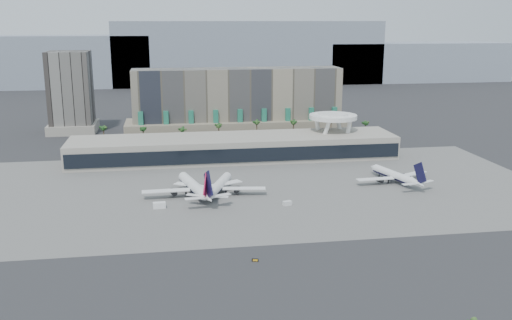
{
  "coord_description": "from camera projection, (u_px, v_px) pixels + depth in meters",
  "views": [
    {
      "loc": [
        -34.63,
        -180.34,
        71.3
      ],
      "look_at": [
        0.38,
        40.0,
        16.31
      ],
      "focal_mm": 40.0,
      "sensor_mm": 36.0,
      "label": 1
    }
  ],
  "objects": [
    {
      "name": "taxiway_sign",
      "position": [
        255.0,
        260.0,
        172.74
      ],
      "size": [
        2.04,
        0.73,
        0.92
      ],
      "rotation": [
        0.0,
        0.0,
        -0.23
      ],
      "color": "black",
      "rests_on": "ground"
    },
    {
      "name": "airliner_centre",
      "position": [
        218.0,
        186.0,
        238.67
      ],
      "size": [
        38.19,
        39.44,
        14.25
      ],
      "rotation": [
        0.0,
        0.0,
        -0.36
      ],
      "color": "white",
      "rests_on": "ground"
    },
    {
      "name": "apron_pad",
      "position": [
        250.0,
        188.0,
        248.0
      ],
      "size": [
        260.0,
        130.0,
        0.06
      ],
      "primitive_type": "cube",
      "color": "#5B5B59",
      "rests_on": "ground"
    },
    {
      "name": "airliner_left",
      "position": [
        194.0,
        187.0,
        236.75
      ],
      "size": [
        42.64,
        44.27,
        15.55
      ],
      "rotation": [
        0.0,
        0.0,
        0.24
      ],
      "color": "white",
      "rests_on": "ground"
    },
    {
      "name": "palm_row",
      "position": [
        239.0,
        127.0,
        332.87
      ],
      "size": [
        157.8,
        2.8,
        13.1
      ],
      "color": "brown",
      "rests_on": "ground"
    },
    {
      "name": "service_vehicle_b",
      "position": [
        287.0,
        203.0,
        225.0
      ],
      "size": [
        3.8,
        2.83,
        1.74
      ],
      "primitive_type": "cube",
      "rotation": [
        0.0,
        0.0,
        0.29
      ],
      "color": "silver",
      "rests_on": "ground"
    },
    {
      "name": "office_tower",
      "position": [
        71.0,
        97.0,
        367.09
      ],
      "size": [
        30.0,
        30.0,
        52.0
      ],
      "color": "black",
      "rests_on": "ground"
    },
    {
      "name": "airliner_right",
      "position": [
        395.0,
        176.0,
        255.57
      ],
      "size": [
        36.55,
        37.9,
        13.39
      ],
      "rotation": [
        0.0,
        0.0,
        0.27
      ],
      "color": "white",
      "rests_on": "ground"
    },
    {
      "name": "ground",
      "position": [
        273.0,
        234.0,
        195.27
      ],
      "size": [
        900.0,
        900.0,
        0.0
      ],
      "primitive_type": "plane",
      "color": "#232326",
      "rests_on": "ground"
    },
    {
      "name": "terminal",
      "position": [
        234.0,
        147.0,
        299.04
      ],
      "size": [
        170.0,
        32.5,
        14.5
      ],
      "color": "#A79F93",
      "rests_on": "ground"
    },
    {
      "name": "hotel",
      "position": [
        238.0,
        108.0,
        360.02
      ],
      "size": [
        140.0,
        30.0,
        42.0
      ],
      "color": "gray",
      "rests_on": "ground"
    },
    {
      "name": "saucer_structure",
      "position": [
        333.0,
        120.0,
        310.47
      ],
      "size": [
        26.0,
        26.0,
        21.89
      ],
      "color": "white",
      "rests_on": "ground"
    },
    {
      "name": "service_vehicle_a",
      "position": [
        159.0,
        205.0,
        221.47
      ],
      "size": [
        4.97,
        2.65,
        2.36
      ],
      "primitive_type": "cube",
      "rotation": [
        0.0,
        0.0,
        0.06
      ],
      "color": "white",
      "rests_on": "ground"
    },
    {
      "name": "mountain_ridge",
      "position": [
        220.0,
        58.0,
        643.05
      ],
      "size": [
        680.0,
        60.0,
        70.0
      ],
      "color": "gray",
      "rests_on": "ground"
    }
  ]
}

